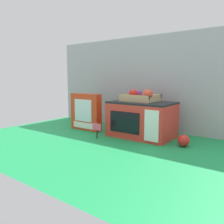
# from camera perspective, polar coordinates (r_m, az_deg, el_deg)

# --- Properties ---
(ground_plane) EXTENTS (1.70, 1.70, 0.00)m
(ground_plane) POSITION_cam_1_polar(r_m,az_deg,el_deg) (1.65, 1.55, -5.48)
(ground_plane) COLOR #198C47
(ground_plane) RESTS_ON ground
(display_back_panel) EXTENTS (1.61, 0.03, 0.71)m
(display_back_panel) POSITION_cam_1_polar(r_m,az_deg,el_deg) (1.85, 6.81, 7.07)
(display_back_panel) COLOR #A0A3A8
(display_back_panel) RESTS_ON ground
(toy_microwave) EXTENTS (0.42, 0.27, 0.24)m
(toy_microwave) POSITION_cam_1_polar(r_m,az_deg,el_deg) (1.58, 7.30, -1.79)
(toy_microwave) COLOR red
(toy_microwave) RESTS_ON ground
(food_groups_crate) EXTENTS (0.23, 0.19, 0.09)m
(food_groups_crate) POSITION_cam_1_polar(r_m,az_deg,el_deg) (1.59, 7.01, 3.64)
(food_groups_crate) COLOR tan
(food_groups_crate) RESTS_ON toy_microwave
(cookie_set_box) EXTENTS (0.27, 0.06, 0.28)m
(cookie_set_box) POSITION_cam_1_polar(r_m,az_deg,el_deg) (1.78, -6.48, 0.04)
(cookie_set_box) COLOR red
(cookie_set_box) RESTS_ON ground
(price_sign) EXTENTS (0.07, 0.01, 0.10)m
(price_sign) POSITION_cam_1_polar(r_m,az_deg,el_deg) (1.53, -3.78, -4.06)
(price_sign) COLOR black
(price_sign) RESTS_ON ground
(loose_toy_apple) EXTENTS (0.07, 0.07, 0.07)m
(loose_toy_apple) POSITION_cam_1_polar(r_m,az_deg,el_deg) (1.42, 17.25, -6.74)
(loose_toy_apple) COLOR red
(loose_toy_apple) RESTS_ON ground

